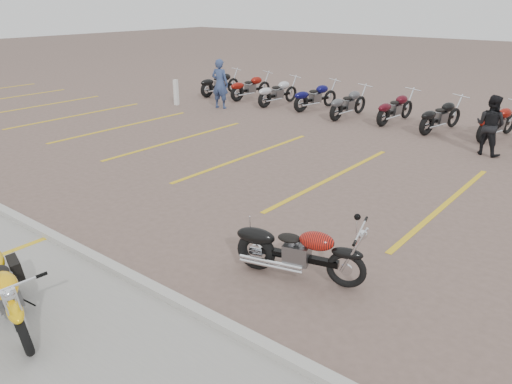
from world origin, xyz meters
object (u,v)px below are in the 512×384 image
at_px(person_b, 490,125).
at_px(bollard, 176,92).
at_px(person_a, 220,84).
at_px(flame_cruiser, 297,253).
at_px(yellow_cruiser, 11,292).

distance_m(person_b, bollard, 11.70).
distance_m(person_a, person_b, 9.89).
bearing_deg(flame_cruiser, yellow_cruiser, -140.54).
height_order(yellow_cruiser, person_a, person_a).
height_order(yellow_cruiser, person_b, person_b).
bearing_deg(person_b, yellow_cruiser, 89.26).
bearing_deg(person_b, flame_cruiser, 99.37).
xyz_separation_m(flame_cruiser, person_a, (-9.52, 8.62, 0.52)).
bearing_deg(person_a, person_b, 166.35).
bearing_deg(bollard, person_b, 3.30).
xyz_separation_m(person_b, bollard, (-11.68, -0.67, -0.32)).
relative_size(flame_cruiser, bollard, 2.01).
bearing_deg(bollard, person_a, 20.31).
relative_size(yellow_cruiser, person_b, 1.28).
relative_size(yellow_cruiser, person_a, 1.12).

